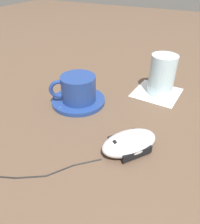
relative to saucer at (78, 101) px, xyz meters
name	(u,v)px	position (x,y,z in m)	size (l,w,h in m)	color
ground_plane	(122,108)	(-0.11, -0.03, -0.01)	(3.00, 3.00, 0.00)	brown
saucer	(78,101)	(0.00, 0.00, 0.00)	(0.14, 0.14, 0.01)	navy
coffee_cup	(78,88)	(0.00, 0.00, 0.04)	(0.11, 0.10, 0.07)	navy
computer_mouse	(129,143)	(-0.18, 0.11, 0.01)	(0.12, 0.13, 0.04)	silver
mouse_cable	(4,170)	(0.00, 0.26, 0.00)	(0.32, 0.15, 0.00)	black
napkin_under_glass	(157,92)	(-0.18, -0.15, 0.00)	(0.12, 0.12, 0.00)	white
drinking_glass	(162,74)	(-0.18, -0.15, 0.05)	(0.07, 0.07, 0.11)	silver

